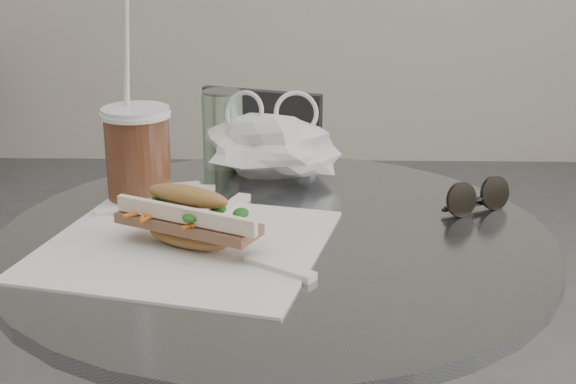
{
  "coord_description": "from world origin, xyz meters",
  "views": [
    {
      "loc": [
        0.04,
        -0.81,
        1.15
      ],
      "look_at": [
        0.02,
        0.23,
        0.79
      ],
      "focal_mm": 50.0,
      "sensor_mm": 36.0,
      "label": 1
    }
  ],
  "objects_px": {
    "banh_mi": "(188,218)",
    "drink_can": "(223,129)",
    "iced_coffee": "(138,152)",
    "sunglasses": "(477,199)",
    "chair_far": "(241,266)"
  },
  "relations": [
    {
      "from": "iced_coffee",
      "to": "drink_can",
      "type": "relative_size",
      "value": 2.32
    },
    {
      "from": "banh_mi",
      "to": "drink_can",
      "type": "relative_size",
      "value": 1.93
    },
    {
      "from": "sunglasses",
      "to": "banh_mi",
      "type": "bearing_deg",
      "value": 170.12
    },
    {
      "from": "banh_mi",
      "to": "iced_coffee",
      "type": "relative_size",
      "value": 0.83
    },
    {
      "from": "iced_coffee",
      "to": "banh_mi",
      "type": "bearing_deg",
      "value": -62.06
    },
    {
      "from": "banh_mi",
      "to": "iced_coffee",
      "type": "distance_m",
      "value": 0.22
    },
    {
      "from": "chair_far",
      "to": "iced_coffee",
      "type": "relative_size",
      "value": 2.44
    },
    {
      "from": "sunglasses",
      "to": "chair_far",
      "type": "bearing_deg",
      "value": 90.59
    },
    {
      "from": "chair_far",
      "to": "sunglasses",
      "type": "xyz_separation_m",
      "value": [
        0.41,
        -0.69,
        0.43
      ]
    },
    {
      "from": "iced_coffee",
      "to": "drink_can",
      "type": "distance_m",
      "value": 0.21
    },
    {
      "from": "chair_far",
      "to": "banh_mi",
      "type": "bearing_deg",
      "value": 109.36
    },
    {
      "from": "banh_mi",
      "to": "sunglasses",
      "type": "height_order",
      "value": "banh_mi"
    },
    {
      "from": "banh_mi",
      "to": "sunglasses",
      "type": "relative_size",
      "value": 2.34
    },
    {
      "from": "banh_mi",
      "to": "sunglasses",
      "type": "bearing_deg",
      "value": 46.38
    },
    {
      "from": "banh_mi",
      "to": "drink_can",
      "type": "xyz_separation_m",
      "value": [
        0.01,
        0.37,
        0.02
      ]
    }
  ]
}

